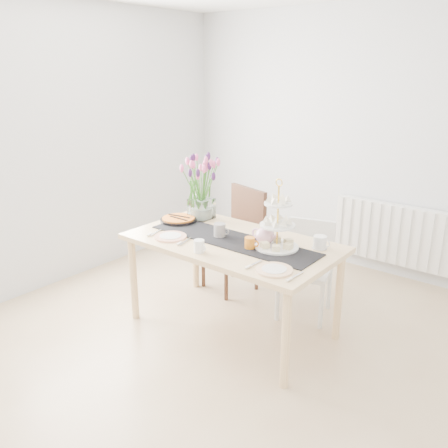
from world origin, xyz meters
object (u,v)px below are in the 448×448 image
Objects in this scene: mug_orange at (250,243)px; plate_right at (274,270)px; teapot at (265,236)px; radiator at (394,234)px; cake_stand at (277,231)px; cream_jug at (320,242)px; mug_grey at (220,230)px; mug_white at (199,246)px; chair_white at (308,261)px; chair_brown at (238,231)px; tulip_vase at (201,178)px; tart_tin at (179,220)px; dining_table at (232,250)px; plate_left at (170,237)px.

mug_orange reaches higher than plate_right.
radiator is at bearing 79.99° from teapot.
cake_stand is 4.82× the size of cream_jug.
mug_grey is 1.19× the size of mug_white.
chair_brown is at bearing 160.91° from chair_white.
radiator is 1.56m from cream_jug.
tulip_vase reaches higher than tart_tin.
radiator is 5.24× the size of teapot.
cream_jug is at bearing 38.57° from cake_stand.
chair_brown reaches higher than chair_white.
mug_white is 0.38× the size of plate_right.
tart_tin is at bearing -114.92° from tulip_vase.
mug_grey is (-0.72, -0.26, 0.01)m from cream_jug.
chair_brown is at bearing 137.05° from plate_right.
plate_right is at bearing -45.68° from teapot.
cream_jug is at bearing -91.23° from radiator.
tart_tin is 1.25m from plate_right.
radiator is 1.50× the size of chair_white.
radiator is 0.75× the size of dining_table.
plate_right is (0.56, -0.28, 0.08)m from dining_table.
tulip_vase reaches higher than radiator.
mug_orange reaches higher than plate_left.
cream_jug reaches higher than plate_right.
chair_brown reaches higher than plate_right.
teapot reaches higher than chair_white.
cream_jug is 1.06× the size of mug_white.
chair_white is 0.77m from mug_orange.
chair_brown reaches higher than radiator.
radiator is 1.78m from teapot.
cream_jug reaches higher than plate_left.
mug_orange is at bearing 16.60° from plate_left.
cream_jug reaches higher than dining_table.
dining_table is 6.37× the size of plate_left.
teapot reaches higher than cream_jug.
tulip_vase is at bearing 153.66° from plate_right.
dining_table is 17.45× the size of mug_white.
radiator is at bearing 54.99° from mug_grey.
cake_stand reaches higher than radiator.
mug_grey reaches higher than cream_jug.
radiator and dining_table have the same top height.
mug_grey is at bearing -32.64° from tulip_vase.
teapot is 0.91× the size of plate_left.
dining_table is at bearing -6.77° from tart_tin.
chair_brown is 1.14m from cream_jug.
cream_jug is 0.77m from mug_grey.
tulip_vase is at bearing 133.82° from mug_orange.
mug_white is (-0.04, -0.34, 0.12)m from dining_table.
teapot reaches higher than mug_orange.
dining_table is 0.65m from tart_tin.
tulip_vase is at bearing 167.16° from cake_stand.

